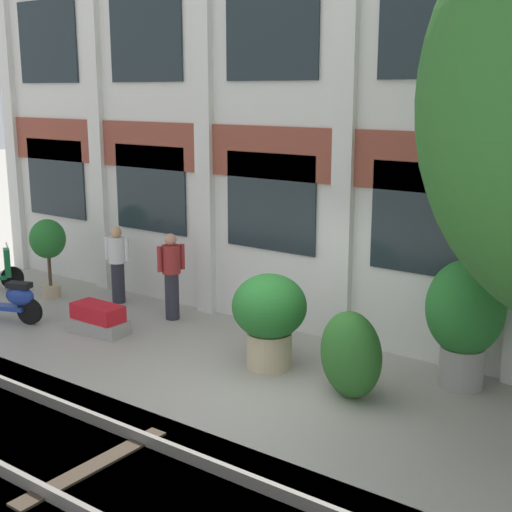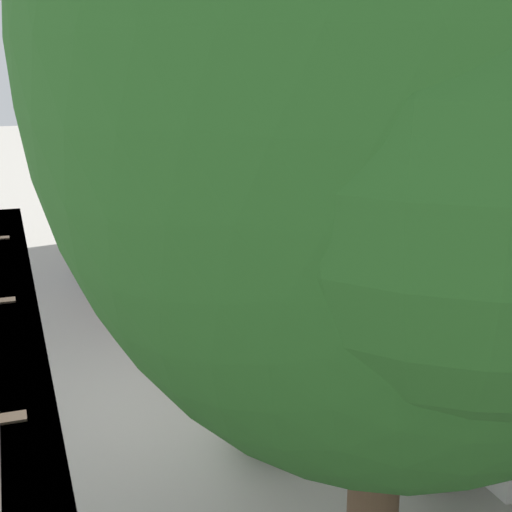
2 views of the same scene
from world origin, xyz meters
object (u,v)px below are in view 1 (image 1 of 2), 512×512
at_px(topiary_hedge, 351,355).
at_px(potted_plant_square_trough, 98,319).
at_px(resident_by_doorway, 171,274).
at_px(potted_plant_stone_basin, 465,315).
at_px(resident_watching_tracks, 117,262).
at_px(potted_plant_ribbed_drum, 269,314).
at_px(potted_plant_terracotta_small, 48,243).
at_px(scooter_second_parked, 11,299).

bearing_deg(topiary_hedge, potted_plant_square_trough, -176.46).
bearing_deg(topiary_hedge, resident_by_doorway, 166.24).
distance_m(potted_plant_stone_basin, topiary_hedge, 1.73).
bearing_deg(resident_watching_tracks, potted_plant_ribbed_drum, 58.63).
xyz_separation_m(potted_plant_terracotta_small, topiary_hedge, (7.32, -0.62, -0.52)).
relative_size(potted_plant_terracotta_small, resident_by_doorway, 1.00).
height_order(potted_plant_terracotta_small, resident_by_doorway, potted_plant_terracotta_small).
xyz_separation_m(potted_plant_square_trough, potted_plant_terracotta_small, (-2.49, 0.92, 0.88)).
bearing_deg(potted_plant_stone_basin, potted_plant_terracotta_small, -175.76).
xyz_separation_m(potted_plant_square_trough, scooter_second_parked, (-1.73, -0.55, 0.19)).
height_order(potted_plant_stone_basin, resident_by_doorway, potted_plant_stone_basin).
height_order(scooter_second_parked, resident_by_doorway, resident_by_doorway).
distance_m(potted_plant_square_trough, topiary_hedge, 4.85).
relative_size(potted_plant_stone_basin, scooter_second_parked, 1.40).
bearing_deg(potted_plant_square_trough, resident_watching_tracks, 126.31).
bearing_deg(potted_plant_ribbed_drum, scooter_second_parked, -168.24).
xyz_separation_m(potted_plant_terracotta_small, potted_plant_ribbed_drum, (5.80, -0.42, -0.28)).
distance_m(potted_plant_stone_basin, resident_watching_tracks, 7.05).
height_order(potted_plant_ribbed_drum, scooter_second_parked, potted_plant_ribbed_drum).
relative_size(potted_plant_square_trough, topiary_hedge, 0.91).
relative_size(potted_plant_ribbed_drum, resident_by_doorway, 0.90).
relative_size(potted_plant_terracotta_small, resident_watching_tracks, 1.05).
height_order(potted_plant_stone_basin, resident_watching_tracks, potted_plant_stone_basin).
distance_m(potted_plant_ribbed_drum, potted_plant_stone_basin, 2.84).
bearing_deg(potted_plant_ribbed_drum, resident_watching_tracks, 167.28).
distance_m(potted_plant_square_trough, resident_watching_tracks, 1.95).
bearing_deg(potted_plant_stone_basin, potted_plant_ribbed_drum, -158.36).
distance_m(potted_plant_terracotta_small, resident_watching_tracks, 1.54).
bearing_deg(potted_plant_terracotta_small, resident_watching_tracks, 22.54).
relative_size(potted_plant_stone_basin, resident_by_doorway, 1.15).
bearing_deg(resident_by_doorway, potted_plant_ribbed_drum, 9.56).
bearing_deg(resident_by_doorway, topiary_hedge, 12.74).
bearing_deg(resident_watching_tracks, scooter_second_parked, -35.64).
relative_size(potted_plant_square_trough, resident_watching_tracks, 0.72).
relative_size(potted_plant_ribbed_drum, resident_watching_tracks, 0.95).
bearing_deg(potted_plant_square_trough, potted_plant_ribbed_drum, 8.64).
xyz_separation_m(potted_plant_terracotta_small, potted_plant_stone_basin, (8.43, 0.62, -0.06)).
xyz_separation_m(potted_plant_square_trough, topiary_hedge, (4.83, 0.30, 0.36)).
bearing_deg(potted_plant_square_trough, potted_plant_terracotta_small, 159.70).
relative_size(potted_plant_square_trough, potted_plant_terracotta_small, 0.69).
bearing_deg(scooter_second_parked, potted_plant_stone_basin, 174.82).
bearing_deg(scooter_second_parked, potted_plant_ribbed_drum, 171.32).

